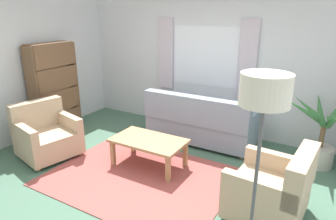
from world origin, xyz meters
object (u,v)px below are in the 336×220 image
object	(u,v)px
couch	(200,123)
armchair_right	(273,190)
potted_plant	(321,136)
armchair_left	(46,135)
bookshelf	(56,88)
coffee_table	(149,143)
standing_lamp	(263,108)

from	to	relation	value
couch	armchair_right	distance (m)	2.16
armchair_right	potted_plant	xyz separation A→B (m)	(0.35, 1.63, 0.12)
potted_plant	armchair_left	bearing A→B (deg)	-154.14
couch	armchair_right	size ratio (longest dim) A/B	2.11
armchair_left	armchair_right	xyz separation A→B (m)	(3.52, 0.25, 0.00)
couch	bookshelf	world-z (taller)	bookshelf
coffee_table	armchair_left	bearing A→B (deg)	-161.80
armchair_right	bookshelf	xyz separation A→B (m)	(-4.16, 0.57, 0.53)
potted_plant	standing_lamp	size ratio (longest dim) A/B	0.66
couch	bookshelf	bearing A→B (deg)	19.28
standing_lamp	potted_plant	bearing A→B (deg)	81.96
armchair_left	potted_plant	size ratio (longest dim) A/B	0.82
coffee_table	potted_plant	xyz separation A→B (m)	(2.23, 1.34, 0.09)
coffee_table	potted_plant	bearing A→B (deg)	30.92
couch	coffee_table	distance (m)	1.22
armchair_left	bookshelf	xyz separation A→B (m)	(-0.64, 0.82, 0.53)
couch	coffee_table	world-z (taller)	couch
armchair_left	coffee_table	size ratio (longest dim) A/B	0.91
couch	armchair_right	xyz separation A→B (m)	(1.57, -1.48, -0.01)
armchair_left	standing_lamp	distance (m)	3.79
coffee_table	standing_lamp	distance (m)	2.55
couch	potted_plant	world-z (taller)	potted_plant
couch	coffee_table	xyz separation A→B (m)	(-0.31, -1.18, 0.01)
couch	bookshelf	distance (m)	2.79
armchair_right	potted_plant	bearing A→B (deg)	172.34
armchair_left	standing_lamp	xyz separation A→B (m)	(3.51, -0.70, 1.24)
bookshelf	standing_lamp	distance (m)	4.47
potted_plant	armchair_right	bearing A→B (deg)	-102.21
armchair_right	bookshelf	bearing A→B (deg)	-93.29
armchair_left	bookshelf	distance (m)	1.17
bookshelf	potted_plant	bearing A→B (deg)	103.21
couch	potted_plant	bearing A→B (deg)	-175.43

